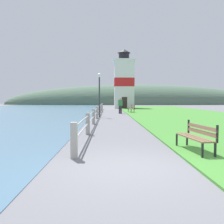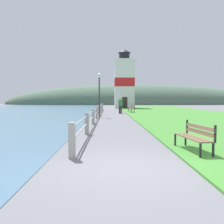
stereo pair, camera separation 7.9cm
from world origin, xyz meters
The scene contains 9 objects.
ground_plane centered at (0.00, 0.00, 0.00)m, with size 160.00×160.00×0.00m, color slate.
grass_verge centered at (7.55, 19.80, 0.03)m, with size 12.00×59.41×0.06m.
seawall_railing centered at (-1.45, 17.33, 0.58)m, with size 0.18×32.85×1.00m.
park_bench_near centered at (2.22, 1.67, 0.54)m, with size 0.69×1.87×0.94m.
park_bench_midway centered at (2.35, 24.11, 0.54)m, with size 0.66×1.68×0.94m.
lighthouse centered at (2.30, 38.78, 4.70)m, with size 3.92×3.92×10.48m.
person_strolling centered at (0.86, 22.19, 0.98)m, with size 0.50×0.39×1.82m.
lamp_post centered at (-1.30, 16.68, 2.74)m, with size 0.36×0.36×3.96m.
distant_hillside centered at (8.00, 69.61, 0.00)m, with size 80.00×16.00×12.00m.
Camera 2 is at (-0.42, -5.88, 1.65)m, focal length 40.00 mm.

